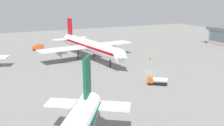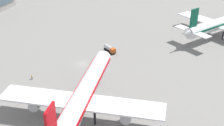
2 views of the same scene
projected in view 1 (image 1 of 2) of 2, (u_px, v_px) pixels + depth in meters
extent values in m
plane|color=gray|center=(149.00, 72.00, 90.96)|extent=(288.00, 288.00, 0.00)
cylinder|color=white|center=(90.00, 46.00, 108.07)|extent=(48.05, 10.71, 5.25)
cone|color=white|center=(123.00, 57.00, 87.55)|extent=(5.79, 5.56, 4.99)
cone|color=white|center=(67.00, 37.00, 128.40)|extent=(7.01, 4.93, 4.20)
cube|color=red|center=(90.00, 45.00, 107.97)|extent=(46.16, 10.60, 0.95)
cube|color=white|center=(88.00, 46.00, 110.13)|extent=(12.81, 45.95, 0.47)
cylinder|color=#A5A8AD|center=(111.00, 47.00, 117.38)|extent=(6.50, 3.58, 2.89)
cylinder|color=#A5A8AD|center=(62.00, 53.00, 103.82)|extent=(6.50, 3.58, 2.89)
cube|color=white|center=(70.00, 39.00, 125.27)|extent=(6.34, 18.52, 0.38)
cube|color=red|center=(70.00, 26.00, 123.66)|extent=(4.62, 1.09, 8.41)
cylinder|color=black|center=(110.00, 63.00, 95.73)|extent=(0.63, 0.63, 3.68)
cylinder|color=black|center=(94.00, 53.00, 114.53)|extent=(0.63, 0.63, 3.68)
cylinder|color=black|center=(78.00, 55.00, 110.05)|extent=(0.63, 0.63, 3.68)
cone|color=white|center=(92.00, 96.00, 50.87)|extent=(7.22, 6.68, 3.89)
cube|color=white|center=(88.00, 105.00, 47.42)|extent=(12.88, 16.05, 0.35)
cube|color=#0C593F|center=(87.00, 77.00, 45.93)|extent=(3.78, 2.86, 7.79)
cube|color=black|center=(38.00, 49.00, 129.27)|extent=(3.81, 5.91, 0.30)
cube|color=#BF4C19|center=(34.00, 48.00, 128.85)|extent=(2.42, 2.37, 1.60)
cube|color=#3F596B|center=(33.00, 47.00, 128.69)|extent=(1.52, 0.65, 0.90)
cube|color=#BF4C19|center=(40.00, 47.00, 128.99)|extent=(3.15, 4.23, 2.60)
cylinder|color=black|center=(34.00, 50.00, 128.21)|extent=(0.57, 0.85, 0.80)
cylinder|color=black|center=(35.00, 49.00, 130.04)|extent=(0.57, 0.85, 0.80)
cylinder|color=black|center=(42.00, 50.00, 128.58)|extent=(0.57, 0.85, 0.80)
cylinder|color=black|center=(42.00, 49.00, 130.41)|extent=(0.57, 0.85, 0.80)
cube|color=black|center=(157.00, 83.00, 76.88)|extent=(5.32, 6.17, 0.30)
cube|color=#BF4C19|center=(150.00, 80.00, 77.02)|extent=(2.60, 2.58, 1.60)
cube|color=#3F596B|center=(148.00, 79.00, 77.08)|extent=(1.32, 1.03, 0.90)
cylinder|color=#B7B7BC|center=(160.00, 80.00, 76.45)|extent=(4.15, 4.67, 1.80)
cylinder|color=black|center=(150.00, 84.00, 76.39)|extent=(0.72, 0.82, 0.80)
cylinder|color=black|center=(150.00, 82.00, 78.20)|extent=(0.72, 0.82, 0.80)
cylinder|color=black|center=(164.00, 85.00, 75.63)|extent=(0.72, 0.82, 0.80)
cylinder|color=black|center=(164.00, 83.00, 77.44)|extent=(0.72, 0.82, 0.80)
cylinder|color=#1E2338|center=(150.00, 59.00, 109.78)|extent=(0.44, 0.44, 0.85)
cylinder|color=yellow|center=(150.00, 57.00, 109.60)|extent=(0.52, 0.52, 0.60)
sphere|color=tan|center=(150.00, 56.00, 109.49)|extent=(0.22, 0.22, 0.22)
cylinder|color=yellow|center=(151.00, 57.00, 109.47)|extent=(0.10, 0.10, 0.54)
cylinder|color=yellow|center=(150.00, 57.00, 109.72)|extent=(0.10, 0.10, 0.54)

